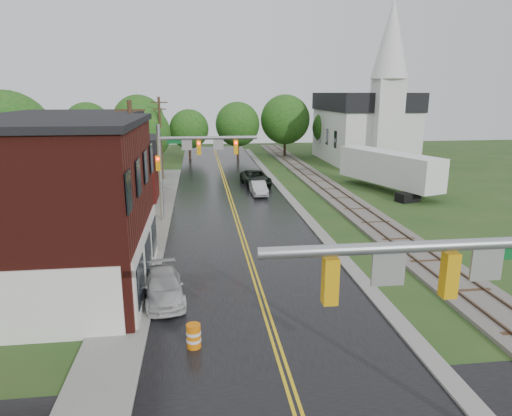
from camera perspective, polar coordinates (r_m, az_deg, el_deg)
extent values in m
cube|color=black|center=(38.15, -2.84, -0.09)|extent=(10.00, 90.00, 0.02)
cube|color=gray|center=(43.68, 3.73, 1.74)|extent=(0.80, 70.00, 0.12)
cube|color=gray|center=(33.41, -12.84, -2.53)|extent=(2.40, 50.00, 0.12)
cube|color=silver|center=(23.42, -13.45, -5.99)|extent=(0.10, 9.50, 3.00)
cube|color=tan|center=(34.45, -20.95, 2.87)|extent=(8.00, 7.00, 6.40)
cube|color=#3F0F0C|center=(43.10, -16.82, 3.97)|extent=(7.00, 6.00, 4.40)
cube|color=silver|center=(66.18, 13.09, 8.74)|extent=(10.00, 16.00, 7.00)
cube|color=black|center=(65.92, 13.33, 12.81)|extent=(10.40, 16.40, 2.40)
cube|color=silver|center=(58.60, 15.90, 9.87)|extent=(3.20, 3.20, 11.00)
cone|color=silver|center=(58.78, 16.60, 19.62)|extent=(4.40, 4.40, 9.00)
cube|color=#59544C|center=(44.75, 9.53, 2.01)|extent=(3.20, 80.00, 0.20)
cube|color=#4C3828|center=(44.52, 8.65, 2.16)|extent=(0.10, 80.00, 0.12)
cube|color=#4C3828|center=(44.93, 10.42, 2.20)|extent=(0.10, 80.00, 0.12)
cylinder|color=gray|center=(10.57, 20.00, -4.54)|extent=(7.20, 0.26, 0.26)
cube|color=orange|center=(11.14, 23.02, -7.70)|extent=(0.32, 0.30, 1.05)
cube|color=orange|center=(10.08, 9.26, -9.00)|extent=(0.32, 0.30, 1.05)
cube|color=gray|center=(11.52, 26.86, -6.34)|extent=(0.75, 0.06, 0.75)
cube|color=gray|center=(10.43, 16.21, -7.40)|extent=(0.75, 0.06, 0.75)
cylinder|color=gray|center=(34.48, -11.87, 4.19)|extent=(0.28, 0.28, 7.20)
cylinder|color=gray|center=(34.03, -5.97, 8.71)|extent=(7.20, 0.26, 0.26)
cube|color=orange|center=(34.09, -7.16, 7.50)|extent=(0.32, 0.30, 1.05)
cube|color=orange|center=(34.20, -2.53, 7.62)|extent=(0.32, 0.30, 1.05)
cube|color=gray|center=(34.08, -8.64, 7.79)|extent=(0.75, 0.06, 0.75)
cube|color=gray|center=(34.10, -4.73, 7.90)|extent=(0.75, 0.06, 0.75)
cube|color=#0C5926|center=(34.08, -9.87, 8.16)|extent=(1.40, 0.04, 0.30)
sphere|color=#FF0C0C|center=(33.88, -7.18, 8.02)|extent=(0.20, 0.20, 0.20)
cylinder|color=#382616|center=(29.56, -15.01, 4.14)|extent=(0.28, 0.28, 9.00)
cube|color=#382616|center=(29.16, -15.51, 11.70)|extent=(1.80, 0.12, 0.12)
cube|color=#382616|center=(29.20, -15.41, 10.33)|extent=(1.40, 0.12, 0.12)
cylinder|color=#382616|center=(51.26, -11.83, 8.43)|extent=(0.28, 0.28, 9.00)
cube|color=#382616|center=(51.03, -12.05, 12.78)|extent=(1.80, 0.12, 0.12)
cube|color=#382616|center=(51.05, -12.01, 12.00)|extent=(1.40, 0.12, 0.12)
cylinder|color=black|center=(42.46, -28.12, 2.06)|extent=(0.36, 0.36, 3.42)
sphere|color=#134514|center=(41.90, -28.79, 7.65)|extent=(7.60, 7.60, 7.60)
sphere|color=#134514|center=(41.37, -28.10, 6.74)|extent=(5.32, 5.32, 5.32)
cylinder|color=black|center=(48.87, -20.45, 3.82)|extent=(0.36, 0.36, 2.70)
sphere|color=#134514|center=(48.43, -20.79, 7.66)|extent=(6.00, 6.00, 6.00)
sphere|color=#134514|center=(47.96, -20.14, 7.03)|extent=(4.20, 4.20, 4.20)
cylinder|color=black|center=(53.83, -13.84, 5.29)|extent=(0.36, 0.36, 2.88)
sphere|color=#134514|center=(53.42, -14.07, 9.02)|extent=(6.40, 6.40, 6.40)
sphere|color=#134514|center=(53.01, -13.43, 8.41)|extent=(4.48, 4.48, 4.48)
imported|color=black|center=(47.73, -0.06, 3.78)|extent=(3.04, 5.69, 1.52)
imported|color=#A9A9AE|center=(43.10, 0.32, 2.47)|extent=(1.43, 3.91, 1.28)
imported|color=silver|center=(22.02, -11.49, -9.65)|extent=(2.34, 4.55, 1.26)
cube|color=black|center=(42.72, 18.44, 1.29)|extent=(2.25, 1.77, 0.80)
cylinder|color=gray|center=(49.52, 14.71, 3.26)|extent=(0.16, 0.16, 0.80)
cube|color=silver|center=(46.44, 16.24, 4.86)|extent=(6.38, 12.36, 3.04)
cylinder|color=orange|center=(18.09, -7.80, -15.59)|extent=(0.69, 0.69, 0.96)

